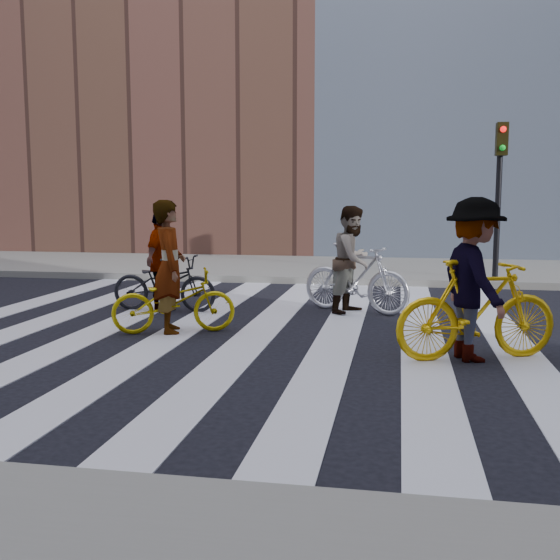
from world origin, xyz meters
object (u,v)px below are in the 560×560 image
(bike_yellow_right, at_px, (477,310))
(rider_right, at_px, (474,279))
(bike_yellow_left, at_px, (174,301))
(rider_mid, at_px, (353,260))
(bike_dark_rear, at_px, (164,283))
(rider_rear, at_px, (161,261))
(bike_silver_mid, at_px, (356,278))
(rider_left, at_px, (169,267))
(traffic_signal, at_px, (500,176))

(bike_yellow_right, xyz_separation_m, rider_right, (-0.05, 0.00, 0.35))
(bike_yellow_left, xyz_separation_m, rider_mid, (2.30, 2.02, 0.42))
(bike_yellow_right, xyz_separation_m, bike_dark_rear, (-4.64, 2.43, -0.12))
(bike_yellow_left, bearing_deg, rider_rear, 4.91)
(bike_silver_mid, relative_size, bike_yellow_right, 0.97)
(rider_left, bearing_deg, bike_dark_rear, 1.96)
(traffic_signal, distance_m, bike_silver_mid, 4.75)
(traffic_signal, bearing_deg, bike_yellow_right, -99.65)
(rider_rear, bearing_deg, bike_yellow_right, -116.54)
(rider_mid, bearing_deg, bike_silver_mid, -66.38)
(rider_rear, bearing_deg, traffic_signal, -54.78)
(bike_dark_rear, bearing_deg, rider_rear, 90.81)
(bike_silver_mid, bearing_deg, traffic_signal, -13.16)
(bike_yellow_left, relative_size, bike_yellow_right, 0.87)
(bike_silver_mid, relative_size, rider_mid, 1.09)
(bike_silver_mid, bearing_deg, bike_yellow_left, 154.34)
(bike_yellow_left, height_order, rider_left, rider_left)
(bike_yellow_left, xyz_separation_m, rider_left, (-0.05, -0.00, 0.47))
(bike_yellow_right, bearing_deg, rider_rear, 42.84)
(bike_yellow_left, bearing_deg, rider_mid, -69.67)
(traffic_signal, bearing_deg, bike_yellow_left, -131.92)
(traffic_signal, xyz_separation_m, rider_rear, (-5.78, -3.96, -1.46))
(bike_dark_rear, distance_m, rider_left, 1.80)
(bike_yellow_left, xyz_separation_m, bike_silver_mid, (2.35, 2.02, 0.12))
(traffic_signal, xyz_separation_m, rider_mid, (-2.70, -3.54, -1.42))
(bike_yellow_right, bearing_deg, bike_dark_rear, 42.59)
(rider_right, bearing_deg, bike_yellow_right, -109.81)
(rider_rear, bearing_deg, bike_dark_rear, -89.19)
(rider_mid, relative_size, rider_rear, 1.04)
(rider_mid, relative_size, rider_right, 0.92)
(bike_yellow_left, relative_size, rider_mid, 0.97)
(rider_left, xyz_separation_m, rider_right, (3.91, -0.82, 0.02))
(bike_dark_rear, height_order, rider_rear, rider_rear)
(rider_right, bearing_deg, bike_yellow_left, 58.21)
(bike_yellow_left, distance_m, bike_yellow_right, 4.00)
(bike_dark_rear, xyz_separation_m, rider_left, (0.68, -1.61, 0.45))
(bike_silver_mid, xyz_separation_m, bike_dark_rear, (-3.08, -0.41, -0.10))
(traffic_signal, xyz_separation_m, bike_yellow_right, (-1.09, -6.38, -1.70))
(bike_dark_rear, xyz_separation_m, rider_rear, (-0.05, 0.00, 0.37))
(rider_left, relative_size, rider_rear, 1.10)
(bike_yellow_left, xyz_separation_m, bike_dark_rear, (-0.73, 1.61, 0.02))
(bike_silver_mid, distance_m, rider_mid, 0.30)
(rider_left, height_order, rider_mid, rider_left)
(rider_left, relative_size, rider_mid, 1.06)
(bike_dark_rear, bearing_deg, rider_mid, -81.42)
(rider_mid, distance_m, rider_rear, 3.11)
(bike_dark_rear, relative_size, rider_mid, 1.02)
(rider_left, distance_m, rider_rear, 1.77)
(bike_yellow_left, xyz_separation_m, bike_yellow_right, (3.91, -0.82, 0.14))
(bike_yellow_right, distance_m, bike_dark_rear, 5.24)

